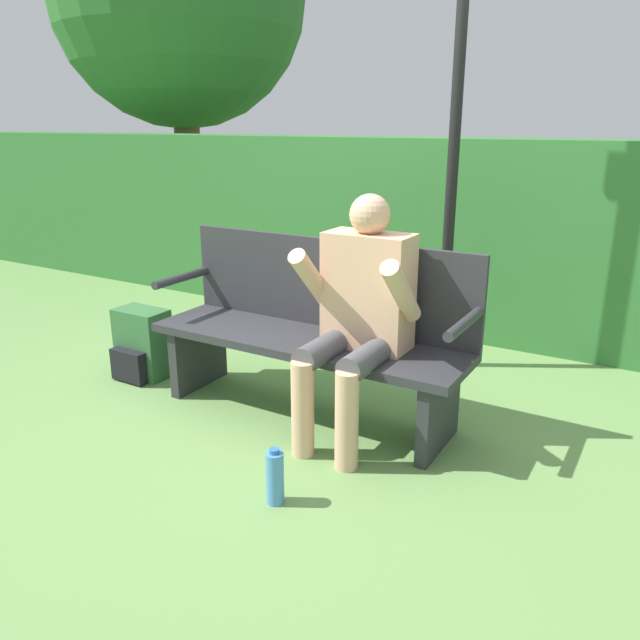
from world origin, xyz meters
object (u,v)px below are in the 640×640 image
Objects in this scene: person_seated at (359,308)px; backpack at (142,345)px; park_bench at (313,330)px; signpost at (456,114)px; water_bottle at (275,477)px.

person_seated is 1.58m from backpack.
person_seated is at bearing 0.78° from backpack.
signpost reaches higher than park_bench.
person_seated is at bearing -19.52° from park_bench.
water_bottle is at bearing -25.46° from backpack.
signpost is at bearing 88.47° from water_bottle.
backpack is at bearing -143.88° from signpost.
person_seated reaches higher than water_bottle.
person_seated is 0.44× the size of signpost.
water_bottle is at bearing -90.39° from person_seated.
person_seated is at bearing -92.29° from signpost.
signpost reaches higher than water_bottle.
park_bench reaches higher than water_bottle.
backpack is 0.16× the size of signpost.
signpost reaches higher than person_seated.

